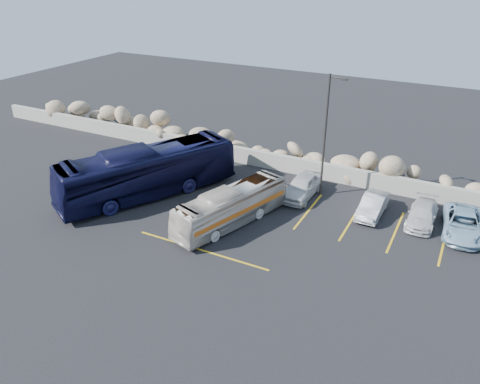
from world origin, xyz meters
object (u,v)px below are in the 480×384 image
at_px(vintage_bus, 231,206).
at_px(car_c, 422,215).
at_px(car_b, 373,205).
at_px(tour_coach, 148,172).
at_px(car_a, 302,186).
at_px(car_d, 463,224).
at_px(lamppost, 326,133).

xyz_separation_m(vintage_bus, car_c, (9.99, 5.20, -0.55)).
relative_size(vintage_bus, car_b, 2.15).
xyz_separation_m(tour_coach, car_c, (16.58, 4.43, -1.10)).
xyz_separation_m(car_a, car_d, (9.76, -0.20, -0.08)).
height_order(tour_coach, car_d, tour_coach).
relative_size(tour_coach, car_d, 2.61).
bearing_deg(car_d, lamppost, 168.19).
xyz_separation_m(car_a, car_c, (7.54, -0.00, -0.16)).
bearing_deg(tour_coach, vintage_bus, 21.42).
bearing_deg(vintage_bus, car_a, 82.35).
bearing_deg(car_c, tour_coach, -164.86).
bearing_deg(vintage_bus, lamppost, 77.11).
relative_size(vintage_bus, tour_coach, 0.66).
xyz_separation_m(car_a, car_b, (4.70, -0.30, -0.10)).
xyz_separation_m(vintage_bus, tour_coach, (-6.59, 0.77, 0.55)).
distance_m(car_a, car_d, 9.76).
height_order(vintage_bus, car_c, vintage_bus).
distance_m(car_a, car_b, 4.71).
xyz_separation_m(car_b, car_c, (2.85, 0.30, -0.05)).
relative_size(car_b, car_c, 0.97).
bearing_deg(tour_coach, lamppost, 55.38).
xyz_separation_m(vintage_bus, car_b, (7.14, 4.90, -0.50)).
relative_size(tour_coach, car_b, 3.24).
distance_m(tour_coach, car_a, 10.11).
bearing_deg(lamppost, car_c, -6.91).
xyz_separation_m(tour_coach, car_d, (18.80, 4.23, -1.02)).
xyz_separation_m(lamppost, tour_coach, (-10.11, -5.22, -2.64)).
distance_m(lamppost, car_d, 9.48).
relative_size(vintage_bus, car_a, 1.90).
height_order(lamppost, car_d, lamppost).
height_order(car_b, car_c, car_b).
distance_m(vintage_bus, car_a, 5.76).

